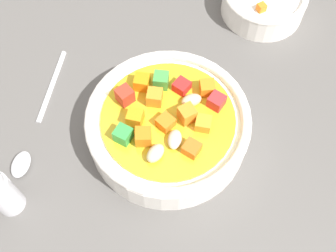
{
  "coord_description": "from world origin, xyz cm",
  "views": [
    {
      "loc": [
        6.44,
        -22.99,
        46.42
      ],
      "look_at": [
        0.0,
        0.0,
        2.46
      ],
      "focal_mm": 43.75,
      "sensor_mm": 36.0,
      "label": 1
    }
  ],
  "objects_px": {
    "spoon": "(34,130)",
    "side_bowl_small": "(264,1)",
    "pepper_shaker": "(0,192)",
    "soup_bowl_main": "(168,125)"
  },
  "relations": [
    {
      "from": "spoon",
      "to": "soup_bowl_main",
      "type": "bearing_deg",
      "value": 97.81
    },
    {
      "from": "side_bowl_small",
      "to": "pepper_shaker",
      "type": "distance_m",
      "value": 0.44
    },
    {
      "from": "pepper_shaker",
      "to": "spoon",
      "type": "bearing_deg",
      "value": 98.72
    },
    {
      "from": "spoon",
      "to": "pepper_shaker",
      "type": "bearing_deg",
      "value": 2.72
    },
    {
      "from": "side_bowl_small",
      "to": "spoon",
      "type": "bearing_deg",
      "value": -130.87
    },
    {
      "from": "soup_bowl_main",
      "to": "spoon",
      "type": "relative_size",
      "value": 1.01
    },
    {
      "from": "soup_bowl_main",
      "to": "pepper_shaker",
      "type": "height_order",
      "value": "pepper_shaker"
    },
    {
      "from": "spoon",
      "to": "side_bowl_small",
      "type": "bearing_deg",
      "value": 133.13
    },
    {
      "from": "soup_bowl_main",
      "to": "pepper_shaker",
      "type": "relative_size",
      "value": 2.36
    },
    {
      "from": "soup_bowl_main",
      "to": "side_bowl_small",
      "type": "height_order",
      "value": "soup_bowl_main"
    }
  ]
}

